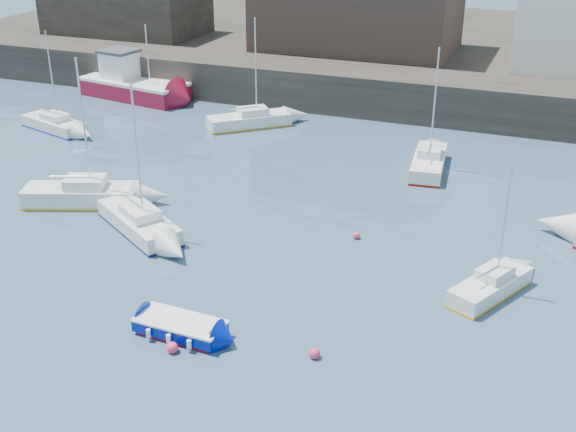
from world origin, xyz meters
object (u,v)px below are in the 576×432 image
at_px(sailboat_b, 139,222).
at_px(sailboat_c, 491,286).
at_px(sailboat_f, 429,162).
at_px(buoy_mid, 315,358).
at_px(sailboat_a, 82,194).
at_px(buoy_near, 173,352).
at_px(fishing_boat, 131,83).
at_px(sailboat_h, 249,120).
at_px(sailboat_e, 54,124).
at_px(buoy_far, 356,238).
at_px(blue_dinghy, 180,327).

distance_m(sailboat_b, sailboat_c, 16.88).
xyz_separation_m(sailboat_f, buoy_mid, (0.01, -20.22, -0.51)).
distance_m(sailboat_a, buoy_near, 15.05).
relative_size(fishing_boat, buoy_near, 21.58).
xyz_separation_m(sailboat_b, sailboat_f, (11.56, 13.52, 0.02)).
bearing_deg(fishing_boat, sailboat_h, -16.59).
bearing_deg(sailboat_h, buoy_mid, -60.72).
relative_size(sailboat_b, sailboat_e, 1.09).
height_order(sailboat_a, sailboat_b, sailboat_a).
bearing_deg(sailboat_e, buoy_far, -19.12).
bearing_deg(sailboat_e, buoy_mid, -35.40).
height_order(sailboat_a, buoy_near, sailboat_a).
height_order(sailboat_f, buoy_far, sailboat_f).
bearing_deg(sailboat_h, sailboat_e, -155.06).
relative_size(sailboat_a, buoy_near, 18.06).
height_order(sailboat_c, sailboat_e, sailboat_e).
height_order(blue_dinghy, buoy_far, blue_dinghy).
relative_size(sailboat_e, sailboat_f, 0.95).
relative_size(blue_dinghy, sailboat_a, 0.45).
bearing_deg(blue_dinghy, sailboat_c, 34.81).
bearing_deg(buoy_mid, fishing_boat, 132.65).
relative_size(sailboat_b, buoy_mid, 17.97).
xyz_separation_m(sailboat_c, buoy_far, (-6.69, 3.02, -0.44)).
bearing_deg(blue_dinghy, sailboat_h, 108.57).
bearing_deg(sailboat_a, sailboat_f, 36.14).
xyz_separation_m(sailboat_a, sailboat_e, (-9.56, 9.88, -0.10)).
bearing_deg(sailboat_f, sailboat_e, -175.71).
distance_m(sailboat_c, sailboat_f, 14.41).
relative_size(sailboat_a, sailboat_h, 1.05).
bearing_deg(fishing_boat, buoy_near, -54.97).
relative_size(sailboat_b, sailboat_f, 1.04).
height_order(sailboat_h, buoy_near, sailboat_h).
bearing_deg(sailboat_c, sailboat_b, -179.59).
bearing_deg(sailboat_h, sailboat_f, -15.71).
relative_size(blue_dinghy, sailboat_c, 0.62).
xyz_separation_m(blue_dinghy, sailboat_b, (-6.34, 7.21, 0.12)).
distance_m(sailboat_b, sailboat_f, 17.78).
distance_m(sailboat_c, buoy_far, 7.35).
distance_m(fishing_boat, sailboat_a, 21.25).
bearing_deg(sailboat_c, buoy_far, 155.69).
relative_size(blue_dinghy, sailboat_b, 0.47).
bearing_deg(buoy_mid, buoy_far, 97.90).
bearing_deg(buoy_far, sailboat_e, 160.88).
relative_size(sailboat_f, buoy_mid, 17.31).
xyz_separation_m(sailboat_e, sailboat_f, (25.73, 1.93, 0.06)).
bearing_deg(buoy_far, fishing_boat, 143.59).
relative_size(fishing_boat, sailboat_h, 1.25).
bearing_deg(sailboat_a, sailboat_h, 80.10).
xyz_separation_m(blue_dinghy, sailboat_h, (-8.23, 24.51, 0.12)).
relative_size(sailboat_b, sailboat_c, 1.31).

